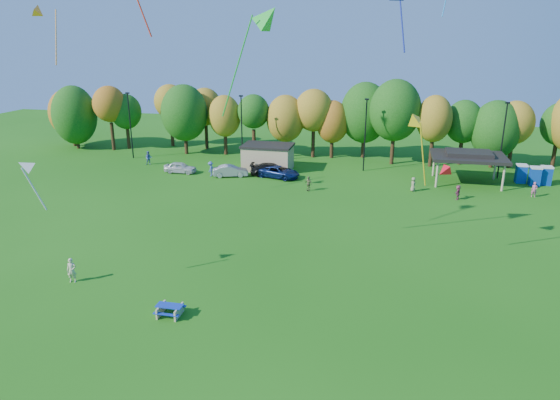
% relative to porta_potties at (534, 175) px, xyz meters
% --- Properties ---
extents(ground, '(160.00, 160.00, 0.00)m').
position_rel_porta_potties_xyz_m(ground, '(-21.52, -38.18, -1.10)').
color(ground, '#19600F').
rests_on(ground, ground).
extents(tree_line, '(93.57, 10.55, 11.15)m').
position_rel_porta_potties_xyz_m(tree_line, '(-22.55, 7.34, 4.82)').
color(tree_line, black).
rests_on(tree_line, ground).
extents(lamp_posts, '(64.50, 0.25, 9.09)m').
position_rel_porta_potties_xyz_m(lamp_posts, '(-19.52, 1.82, 3.80)').
color(lamp_posts, black).
rests_on(lamp_posts, ground).
extents(utility_building, '(6.30, 4.30, 3.25)m').
position_rel_porta_potties_xyz_m(utility_building, '(-31.52, -0.18, 0.54)').
color(utility_building, tan).
rests_on(utility_building, ground).
extents(pavilion, '(8.20, 6.20, 3.77)m').
position_rel_porta_potties_xyz_m(pavilion, '(-7.52, -1.18, 2.13)').
color(pavilion, tan).
rests_on(pavilion, ground).
extents(porta_potties, '(3.75, 2.03, 2.18)m').
position_rel_porta_potties_xyz_m(porta_potties, '(0.00, 0.00, 0.00)').
color(porta_potties, '#0B3797').
rests_on(porta_potties, ground).
extents(picnic_table, '(1.64, 1.36, 0.70)m').
position_rel_porta_potties_xyz_m(picnic_table, '(-28.85, -35.75, -0.69)').
color(picnic_table, tan).
rests_on(picnic_table, ground).
extents(kite_flyer, '(0.73, 0.57, 1.76)m').
position_rel_porta_potties_xyz_m(kite_flyer, '(-37.30, -33.15, -0.22)').
color(kite_flyer, beige).
rests_on(kite_flyer, ground).
extents(car_a, '(4.02, 1.62, 1.37)m').
position_rel_porta_potties_xyz_m(car_a, '(-41.81, -4.20, -0.41)').
color(car_a, silver).
rests_on(car_a, ground).
extents(car_b, '(4.51, 2.72, 1.40)m').
position_rel_porta_potties_xyz_m(car_b, '(-35.15, -4.48, -0.40)').
color(car_b, '#939498').
rests_on(car_b, ground).
extents(car_c, '(5.55, 3.72, 1.41)m').
position_rel_porta_potties_xyz_m(car_c, '(-29.30, -3.72, -0.39)').
color(car_c, '#0D1E52').
rests_on(car_c, ground).
extents(car_d, '(5.46, 2.71, 1.52)m').
position_rel_porta_potties_xyz_m(car_d, '(-30.31, -3.03, -0.34)').
color(car_d, black).
rests_on(car_d, ground).
extents(far_person_0, '(1.09, 0.99, 1.82)m').
position_rel_porta_potties_xyz_m(far_person_0, '(-47.59, -1.21, -0.19)').
color(far_person_0, '#4D63AB').
rests_on(far_person_0, ground).
extents(far_person_1, '(0.79, 1.51, 1.56)m').
position_rel_porta_potties_xyz_m(far_person_1, '(-9.14, -7.85, -0.32)').
color(far_person_1, '#8E3B5A').
rests_on(far_person_1, ground).
extents(far_person_2, '(0.62, 0.43, 1.63)m').
position_rel_porta_potties_xyz_m(far_person_2, '(-1.15, -5.24, -0.28)').
color(far_person_2, '#C35C84').
rests_on(far_person_2, ground).
extents(far_person_3, '(0.57, 0.82, 1.60)m').
position_rel_porta_potties_xyz_m(far_person_3, '(-13.63, -5.94, -0.30)').
color(far_person_3, gray).
rests_on(far_person_3, ground).
extents(far_person_4, '(0.73, 1.20, 1.82)m').
position_rel_porta_potties_xyz_m(far_person_4, '(-37.56, -4.83, -0.19)').
color(far_person_4, '#415790').
rests_on(far_person_4, ground).
extents(far_person_5, '(1.04, 0.84, 1.65)m').
position_rel_porta_potties_xyz_m(far_person_5, '(-24.91, -8.27, -0.27)').
color(far_person_5, olive).
rests_on(far_person_5, ground).
extents(kite_0, '(2.06, 1.48, 3.40)m').
position_rel_porta_potties_xyz_m(kite_0, '(-38.60, -34.40, 7.41)').
color(kite_0, silver).
extents(kite_2, '(2.07, 3.14, 5.42)m').
position_rel_porta_potties_xyz_m(kite_2, '(-14.86, -24.53, 9.64)').
color(kite_2, yellow).
extents(kite_8, '(4.58, 2.04, 7.60)m').
position_rel_porta_potties_xyz_m(kite_8, '(-24.67, -27.33, 16.28)').
color(kite_8, green).
extents(kite_12, '(1.46, 3.17, 5.34)m').
position_rel_porta_potties_xyz_m(kite_12, '(-46.29, -20.94, 17.25)').
color(kite_12, orange).
extents(kite_14, '(1.15, 1.31, 1.13)m').
position_rel_porta_potties_xyz_m(kite_14, '(-13.13, -31.55, 7.99)').
color(kite_14, red).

